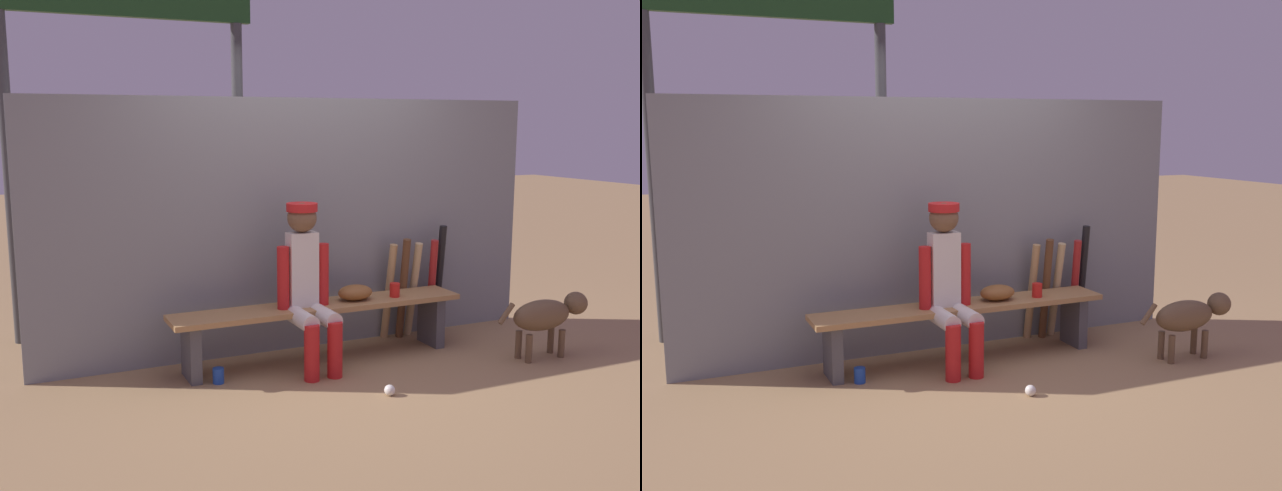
% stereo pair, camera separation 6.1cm
% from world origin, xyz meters
% --- Properties ---
extents(ground_plane, '(30.00, 30.00, 0.00)m').
position_xyz_m(ground_plane, '(0.00, 0.00, 0.00)').
color(ground_plane, '#9E7A51').
extents(chainlink_fence, '(4.20, 0.03, 1.99)m').
position_xyz_m(chainlink_fence, '(0.00, 0.38, 1.00)').
color(chainlink_fence, gray).
rests_on(chainlink_fence, ground_plane).
extents(dugout_bench, '(2.30, 0.36, 0.45)m').
position_xyz_m(dugout_bench, '(0.00, 0.00, 0.35)').
color(dugout_bench, '#AD7F4C').
rests_on(dugout_bench, ground_plane).
extents(player_seated, '(0.41, 0.55, 1.22)m').
position_xyz_m(player_seated, '(-0.15, -0.11, 0.66)').
color(player_seated, silver).
rests_on(player_seated, ground_plane).
extents(baseball_glove, '(0.28, 0.20, 0.12)m').
position_xyz_m(baseball_glove, '(0.30, 0.00, 0.51)').
color(baseball_glove, brown).
rests_on(baseball_glove, dugout_bench).
extents(bat_wood_tan, '(0.09, 0.18, 0.82)m').
position_xyz_m(bat_wood_tan, '(0.76, 0.27, 0.41)').
color(bat_wood_tan, tan).
rests_on(bat_wood_tan, ground_plane).
extents(bat_wood_dark, '(0.09, 0.20, 0.87)m').
position_xyz_m(bat_wood_dark, '(0.86, 0.22, 0.43)').
color(bat_wood_dark, brown).
rests_on(bat_wood_dark, ground_plane).
extents(bat_wood_natural, '(0.08, 0.21, 0.82)m').
position_xyz_m(bat_wood_natural, '(0.97, 0.24, 0.41)').
color(bat_wood_natural, tan).
rests_on(bat_wood_natural, ground_plane).
extents(bat_aluminum_red, '(0.09, 0.17, 0.83)m').
position_xyz_m(bat_aluminum_red, '(1.15, 0.23, 0.42)').
color(bat_aluminum_red, '#B22323').
rests_on(bat_aluminum_red, ground_plane).
extents(bat_aluminum_black, '(0.08, 0.15, 0.95)m').
position_xyz_m(bat_aluminum_black, '(1.23, 0.25, 0.47)').
color(bat_aluminum_black, black).
rests_on(bat_aluminum_black, ground_plane).
extents(baseball, '(0.07, 0.07, 0.07)m').
position_xyz_m(baseball, '(0.12, -0.85, 0.04)').
color(baseball, white).
rests_on(baseball, ground_plane).
extents(cup_on_ground, '(0.08, 0.08, 0.11)m').
position_xyz_m(cup_on_ground, '(-0.85, -0.16, 0.06)').
color(cup_on_ground, '#1E47AD').
rests_on(cup_on_ground, ground_plane).
extents(cup_on_bench, '(0.08, 0.08, 0.11)m').
position_xyz_m(cup_on_bench, '(0.63, -0.04, 0.50)').
color(cup_on_bench, red).
rests_on(cup_on_bench, dugout_bench).
extents(scoreboard, '(2.43, 0.27, 3.85)m').
position_xyz_m(scoreboard, '(-1.06, 1.45, 2.74)').
color(scoreboard, '#3F3F42').
rests_on(scoreboard, ground_plane).
extents(dog, '(0.84, 0.20, 0.49)m').
position_xyz_m(dog, '(1.64, -0.65, 0.34)').
color(dog, brown).
rests_on(dog, ground_plane).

